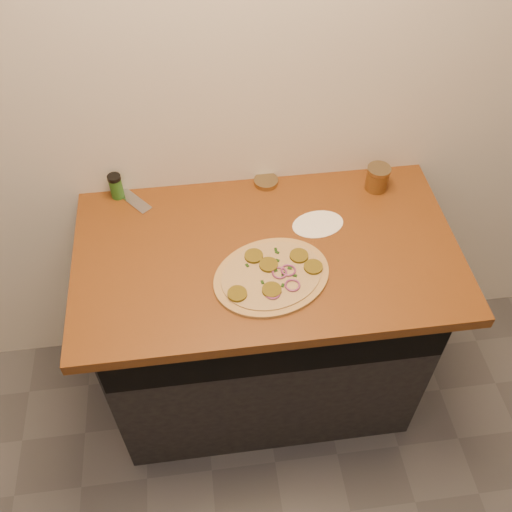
{
  "coord_description": "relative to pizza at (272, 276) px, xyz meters",
  "views": [
    {
      "loc": [
        -0.19,
        0.24,
        2.22
      ],
      "look_at": [
        -0.04,
        1.35,
        0.95
      ],
      "focal_mm": 40.0,
      "sensor_mm": 36.0,
      "label": 1
    }
  ],
  "objects": [
    {
      "name": "cabinet",
      "position": [
        0.0,
        0.15,
        -0.48
      ],
      "size": [
        1.1,
        0.6,
        0.86
      ],
      "primitive_type": "cube",
      "color": "black",
      "rests_on": "ground"
    },
    {
      "name": "countertop",
      "position": [
        0.0,
        0.12,
        -0.03
      ],
      "size": [
        1.2,
        0.7,
        0.04
      ],
      "primitive_type": "cube",
      "color": "brown",
      "rests_on": "cabinet"
    },
    {
      "name": "pizza",
      "position": [
        0.0,
        0.0,
        0.0
      ],
      "size": [
        0.45,
        0.45,
        0.02
      ],
      "color": "tan",
      "rests_on": "countertop"
    },
    {
      "name": "chefs_knife",
      "position": [
        -0.48,
        0.48,
        -0.0
      ],
      "size": [
        0.23,
        0.27,
        0.02
      ],
      "color": "#B7BAC1",
      "rests_on": "countertop"
    },
    {
      "name": "mason_jar_lid",
      "position": [
        0.04,
        0.42,
        0.0
      ],
      "size": [
        0.09,
        0.09,
        0.02
      ],
      "primitive_type": "cylinder",
      "rotation": [
        0.0,
        0.0,
        0.09
      ],
      "color": "#927E55",
      "rests_on": "countertop"
    },
    {
      "name": "salsa_jar",
      "position": [
        0.41,
        0.35,
        0.04
      ],
      "size": [
        0.08,
        0.08,
        0.09
      ],
      "color": "#A11011",
      "rests_on": "countertop"
    },
    {
      "name": "spice_shaker",
      "position": [
        -0.47,
        0.42,
        0.04
      ],
      "size": [
        0.04,
        0.04,
        0.09
      ],
      "color": "#275C1D",
      "rests_on": "countertop"
    },
    {
      "name": "flour_spill",
      "position": [
        0.18,
        0.2,
        -0.01
      ],
      "size": [
        0.2,
        0.2,
        0.0
      ],
      "primitive_type": "cylinder",
      "rotation": [
        0.0,
        0.0,
        0.19
      ],
      "color": "white",
      "rests_on": "countertop"
    }
  ]
}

